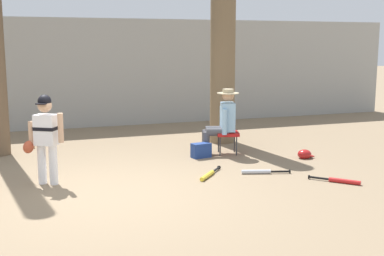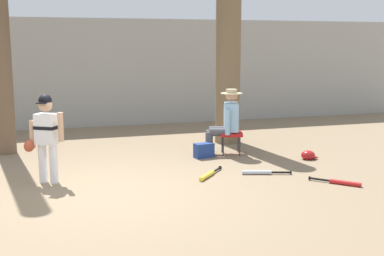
# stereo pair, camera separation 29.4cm
# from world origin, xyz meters

# --- Properties ---
(ground_plane) EXTENTS (60.00, 60.00, 0.00)m
(ground_plane) POSITION_xyz_m (0.00, 0.00, 0.00)
(ground_plane) COLOR #7F6B51
(concrete_back_wall) EXTENTS (18.00, 0.36, 2.61)m
(concrete_back_wall) POSITION_xyz_m (0.00, 5.76, 1.30)
(concrete_back_wall) COLOR #9E9E99
(concrete_back_wall) RESTS_ON ground
(tree_behind_spectator) EXTENTS (0.68, 0.68, 4.27)m
(tree_behind_spectator) POSITION_xyz_m (2.90, 2.85, 1.82)
(tree_behind_spectator) COLOR brown
(tree_behind_spectator) RESTS_ON ground
(young_ballplayer) EXTENTS (0.61, 0.37, 1.31)m
(young_ballplayer) POSITION_xyz_m (-0.72, 0.80, 0.74)
(young_ballplayer) COLOR white
(young_ballplayer) RESTS_ON ground
(folding_stool) EXTENTS (0.50, 0.50, 0.41)m
(folding_stool) POSITION_xyz_m (2.55, 1.78, 0.36)
(folding_stool) COLOR red
(folding_stool) RESTS_ON ground
(seated_spectator) EXTENTS (0.68, 0.53, 1.20)m
(seated_spectator) POSITION_xyz_m (2.46, 1.81, 0.64)
(seated_spectator) COLOR #47474C
(seated_spectator) RESTS_ON ground
(handbag_beside_stool) EXTENTS (0.36, 0.23, 0.26)m
(handbag_beside_stool) POSITION_xyz_m (1.99, 1.65, 0.13)
(handbag_beside_stool) COLOR navy
(handbag_beside_stool) RESTS_ON ground
(bat_red_barrel) EXTENTS (0.56, 0.60, 0.07)m
(bat_red_barrel) POSITION_xyz_m (3.33, -0.57, 0.03)
(bat_red_barrel) COLOR red
(bat_red_barrel) RESTS_ON ground
(bat_aluminum_silver) EXTENTS (0.75, 0.29, 0.07)m
(bat_aluminum_silver) POSITION_xyz_m (2.46, 0.29, 0.03)
(bat_aluminum_silver) COLOR #B7BCC6
(bat_aluminum_silver) RESTS_ON ground
(bat_yellow_trainer) EXTENTS (0.57, 0.63, 0.07)m
(bat_yellow_trainer) POSITION_xyz_m (1.64, 0.39, 0.03)
(bat_yellow_trainer) COLOR yellow
(bat_yellow_trainer) RESTS_ON ground
(batting_helmet_red) EXTENTS (0.29, 0.23, 0.17)m
(batting_helmet_red) POSITION_xyz_m (3.70, 0.98, 0.07)
(batting_helmet_red) COLOR #A81919
(batting_helmet_red) RESTS_ON ground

